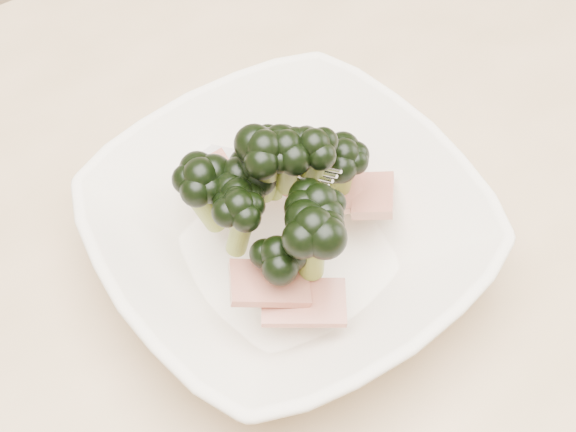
# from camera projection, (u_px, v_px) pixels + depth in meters

# --- Properties ---
(dining_table) EXTENTS (1.20, 0.80, 0.75)m
(dining_table) POSITION_uv_depth(u_px,v_px,m) (225.00, 413.00, 0.60)
(dining_table) COLOR tan
(dining_table) RESTS_ON ground
(broccoli_dish) EXTENTS (0.26, 0.26, 0.12)m
(broccoli_dish) POSITION_uv_depth(u_px,v_px,m) (287.00, 225.00, 0.53)
(broccoli_dish) COLOR beige
(broccoli_dish) RESTS_ON dining_table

